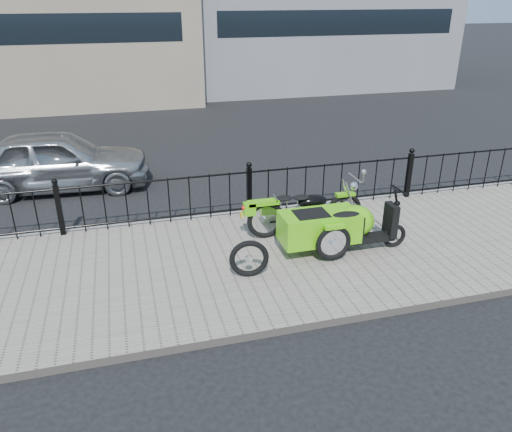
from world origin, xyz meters
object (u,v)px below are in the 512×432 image
object	(u,v)px
spare_tire	(249,259)
motorcycle_sidecar	(326,222)
sedan_car	(58,160)
scooter	(359,230)

from	to	relation	value
spare_tire	motorcycle_sidecar	bearing A→B (deg)	22.14
motorcycle_sidecar	sedan_car	world-z (taller)	sedan_car
scooter	spare_tire	bearing A→B (deg)	-171.47
motorcycle_sidecar	spare_tire	xyz separation A→B (m)	(-1.50, -0.61, -0.17)
motorcycle_sidecar	scooter	bearing A→B (deg)	-33.89
scooter	sedan_car	size ratio (longest dim) A/B	0.39
spare_tire	scooter	bearing A→B (deg)	8.53
scooter	spare_tire	distance (m)	1.99
scooter	spare_tire	size ratio (longest dim) A/B	2.55
motorcycle_sidecar	spare_tire	distance (m)	1.63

